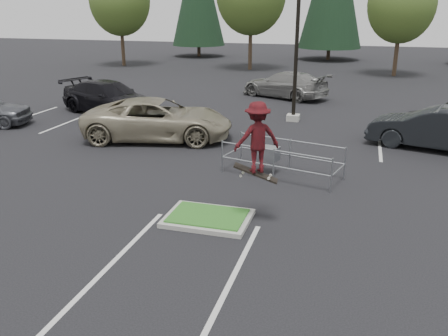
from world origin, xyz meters
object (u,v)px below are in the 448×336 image
(cart_corral, at_px, (270,154))
(skateboarder, at_px, (257,138))
(decid_a, at_px, (120,3))
(light_pole, at_px, (298,24))
(decid_c, at_px, (401,7))
(car_l_tan, at_px, (157,119))
(car_l_black, at_px, (108,97))
(car_r_charc, at_px, (436,128))
(car_far_silver, at_px, (286,85))

(cart_corral, height_order, skateboarder, skateboarder)
(decid_a, relative_size, cart_corral, 2.19)
(light_pole, relative_size, decid_a, 1.14)
(decid_c, height_order, car_l_tan, decid_c)
(car_l_tan, bearing_deg, decid_c, -37.16)
(car_l_black, bearing_deg, car_r_charc, -78.60)
(decid_a, relative_size, car_far_silver, 1.64)
(light_pole, bearing_deg, decid_c, 72.89)
(decid_c, height_order, car_far_silver, decid_c)
(decid_a, xyz_separation_m, car_r_charc, (24.51, -21.30, -4.76))
(light_pole, relative_size, decid_c, 1.21)
(decid_c, height_order, cart_corral, decid_c)
(cart_corral, relative_size, car_l_tan, 0.66)
(cart_corral, xyz_separation_m, car_l_tan, (-5.35, 2.89, 0.17))
(decid_a, bearing_deg, light_pole, -44.25)
(car_far_silver, bearing_deg, car_l_tan, 5.98)
(light_pole, bearing_deg, cart_corral, -87.44)
(decid_c, bearing_deg, car_r_charc, -88.62)
(skateboarder, bearing_deg, car_l_black, -78.01)
(car_r_charc, bearing_deg, car_l_black, -83.21)
(decid_c, relative_size, car_far_silver, 1.54)
(decid_a, xyz_separation_m, car_l_black, (8.97, -19.01, -4.75))
(light_pole, height_order, car_l_black, light_pole)
(decid_a, distance_m, cart_corral, 32.43)
(light_pole, distance_m, car_l_black, 10.29)
(cart_corral, bearing_deg, car_far_silver, 111.15)
(light_pole, bearing_deg, car_r_charc, -28.60)
(car_r_charc, bearing_deg, decid_a, -115.81)
(light_pole, height_order, car_l_tan, light_pole)
(skateboarder, bearing_deg, car_far_silver, -115.08)
(decid_c, xyz_separation_m, car_r_charc, (0.51, -21.10, -4.43))
(decid_a, xyz_separation_m, car_far_silver, (17.19, -12.03, -4.79))
(light_pole, xyz_separation_m, car_l_black, (-9.54, -0.98, -3.73))
(decid_a, height_order, decid_c, decid_a)
(car_l_tan, distance_m, car_l_black, 6.07)
(car_r_charc, bearing_deg, skateboarder, -16.84)
(car_r_charc, height_order, car_far_silver, car_r_charc)
(skateboarder, distance_m, car_l_black, 14.93)
(decid_c, distance_m, cart_corral, 26.63)
(car_far_silver, bearing_deg, light_pole, 36.88)
(cart_corral, height_order, car_far_silver, car_far_silver)
(car_l_tan, height_order, car_r_charc, car_l_tan)
(decid_a, distance_m, skateboarder, 35.59)
(decid_a, relative_size, decid_c, 1.06)
(cart_corral, height_order, car_r_charc, car_r_charc)
(decid_a, xyz_separation_m, cart_corral, (18.86, -25.93, -4.90))
(car_l_tan, height_order, car_far_silver, car_l_tan)
(skateboarder, bearing_deg, light_pole, -118.16)
(light_pole, xyz_separation_m, car_r_charc, (6.00, -3.27, -3.73))
(decid_a, distance_m, car_far_silver, 21.52)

